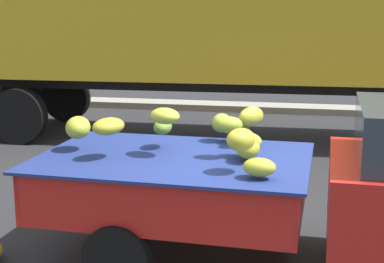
# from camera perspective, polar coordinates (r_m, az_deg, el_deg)

# --- Properties ---
(ground) EXTENTS (220.00, 220.00, 0.00)m
(ground) POSITION_cam_1_polar(r_m,az_deg,el_deg) (6.18, 6.90, -12.38)
(ground) COLOR #28282B
(curb_strip) EXTENTS (80.00, 0.80, 0.16)m
(curb_strip) POSITION_cam_1_polar(r_m,az_deg,el_deg) (14.83, 9.67, 2.27)
(curb_strip) COLOR gray
(curb_strip) RESTS_ON ground
(pickup_truck) EXTENTS (4.90, 2.05, 1.70)m
(pickup_truck) POSITION_cam_1_polar(r_m,az_deg,el_deg) (5.71, 17.17, -5.41)
(pickup_truck) COLOR #B21E19
(pickup_truck) RESTS_ON ground
(semi_trailer) EXTENTS (12.05, 2.86, 3.95)m
(semi_trailer) POSITION_cam_1_polar(r_m,az_deg,el_deg) (11.44, 1.73, 11.98)
(semi_trailer) COLOR gold
(semi_trailer) RESTS_ON ground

